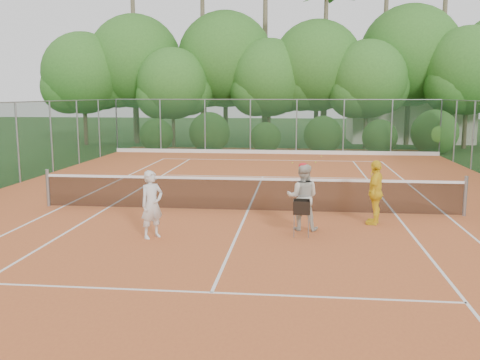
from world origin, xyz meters
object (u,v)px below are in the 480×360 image
object	(u,v)px
player_white	(152,204)
player_center_grp	(303,197)
ball_hopper	(302,208)
player_yellow	(375,192)

from	to	relation	value
player_white	player_center_grp	bearing A→B (deg)	-30.33
player_white	player_center_grp	distance (m)	3.63
player_center_grp	ball_hopper	distance (m)	0.61
player_white	ball_hopper	world-z (taller)	player_white
player_white	player_center_grp	xyz separation A→B (m)	(3.45, 1.13, 0.03)
player_yellow	player_white	bearing A→B (deg)	-51.75
player_center_grp	player_yellow	distance (m)	2.01
player_yellow	ball_hopper	size ratio (longest dim) A/B	1.92
player_center_grp	ball_hopper	xyz separation A→B (m)	(-0.03, -0.59, -0.14)
player_yellow	ball_hopper	distance (m)	2.33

